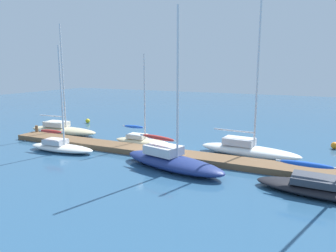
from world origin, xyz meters
The scene contains 11 objects.
ground_plane centered at (0.00, 0.00, 0.00)m, with size 120.00×120.00×0.00m, color #2D567A.
dock_pier centered at (0.00, 0.00, 0.22)m, with size 29.00×2.04×0.44m, color brown.
dock_piling_near_end centered at (-14.10, 0.87, 0.54)m, with size 0.28×0.28×1.08m, color brown.
sailboat_0 centered at (-12.46, 2.68, 0.55)m, with size 8.02×2.64×10.95m.
sailboat_1 centered at (-7.65, -2.49, 0.48)m, with size 6.09×2.20×8.50m.
sailboat_2 centered at (-2.84, 2.45, 0.46)m, with size 5.50×1.83×7.97m.
sailboat_3 centered at (2.48, -2.61, 0.64)m, with size 8.33×4.15×10.63m.
sailboat_4 centered at (6.48, 2.88, 0.60)m, with size 7.98×2.69×12.49m.
sailboat_5 centered at (11.99, -3.07, 0.50)m, with size 7.78×2.80×11.97m.
mooring_buoy_orange centered at (12.68, 8.24, 0.30)m, with size 0.60×0.60×0.60m, color orange.
mooring_buoy_yellow centered at (-14.42, 8.97, 0.27)m, with size 0.55×0.55×0.55m, color yellow.
Camera 1 is at (11.30, -21.32, 6.90)m, focal length 33.81 mm.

